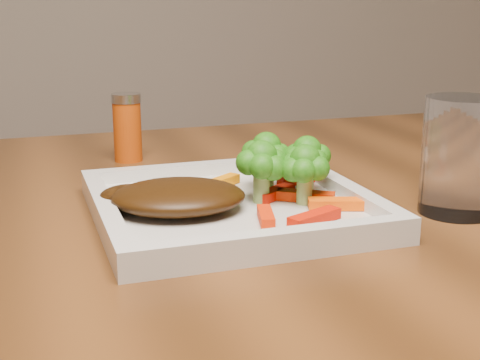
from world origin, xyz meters
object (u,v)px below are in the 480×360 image
object	(u,v)px
plate	(231,210)
spice_shaker	(127,128)
steak	(178,197)
drinking_glass	(460,156)

from	to	relation	value
plate	spice_shaker	bearing A→B (deg)	102.21
spice_shaker	plate	bearing A→B (deg)	-77.79
steak	spice_shaker	size ratio (longest dim) A/B	1.43
plate	spice_shaker	distance (m)	0.28
spice_shaker	drinking_glass	size ratio (longest dim) A/B	0.77
plate	steak	distance (m)	0.06
steak	spice_shaker	bearing A→B (deg)	90.77
plate	spice_shaker	size ratio (longest dim) A/B	2.93
plate	steak	world-z (taller)	steak
steak	spice_shaker	distance (m)	0.28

